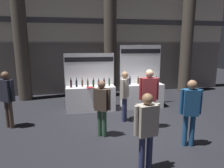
# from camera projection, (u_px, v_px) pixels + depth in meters

# --- Properties ---
(ground_plane) EXTENTS (26.45, 26.45, 0.00)m
(ground_plane) POSITION_uv_depth(u_px,v_px,m) (133.00, 128.00, 6.22)
(ground_plane) COLOR black
(hall_colonnade) EXTENTS (13.23, 1.35, 6.66)m
(hall_colonnade) POSITION_uv_depth(u_px,v_px,m) (108.00, 30.00, 10.14)
(hall_colonnade) COLOR gray
(hall_colonnade) RESTS_ON ground_plane
(exhibitor_booth_0) EXTENTS (1.94, 0.70, 2.20)m
(exhibitor_booth_0) POSITION_uv_depth(u_px,v_px,m) (91.00, 96.00, 7.75)
(exhibitor_booth_0) COLOR white
(exhibitor_booth_0) RESTS_ON ground_plane
(exhibitor_booth_1) EXTENTS (1.73, 0.66, 2.51)m
(exhibitor_booth_1) POSITION_uv_depth(u_px,v_px,m) (142.00, 92.00, 8.19)
(exhibitor_booth_1) COLOR white
(exhibitor_booth_1) RESTS_ON ground_plane
(visitor_0) EXTENTS (0.46, 0.42, 1.76)m
(visitor_0) POSITION_uv_depth(u_px,v_px,m) (7.00, 95.00, 6.02)
(visitor_0) COLOR #47382D
(visitor_0) RESTS_ON ground_plane
(visitor_1) EXTENTS (0.36, 0.50, 1.69)m
(visitor_1) POSITION_uv_depth(u_px,v_px,m) (125.00, 92.00, 6.60)
(visitor_1) COLOR navy
(visitor_1) RESTS_ON ground_plane
(visitor_3) EXTENTS (0.53, 0.30, 1.71)m
(visitor_3) POSITION_uv_depth(u_px,v_px,m) (190.00, 108.00, 4.93)
(visitor_3) COLOR navy
(visitor_3) RESTS_ON ground_plane
(visitor_6) EXTENTS (0.45, 0.39, 1.60)m
(visitor_6) POSITION_uv_depth(u_px,v_px,m) (102.00, 104.00, 5.47)
(visitor_6) COLOR #33563D
(visitor_6) RESTS_ON ground_plane
(visitor_8) EXTENTS (0.55, 0.31, 1.64)m
(visitor_8) POSITION_uv_depth(u_px,v_px,m) (147.00, 126.00, 3.92)
(visitor_8) COLOR navy
(visitor_8) RESTS_ON ground_plane
(visitor_9) EXTENTS (0.58, 0.30, 1.83)m
(visitor_9) POSITION_uv_depth(u_px,v_px,m) (149.00, 93.00, 5.97)
(visitor_9) COLOR #47382D
(visitor_9) RESTS_ON ground_plane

